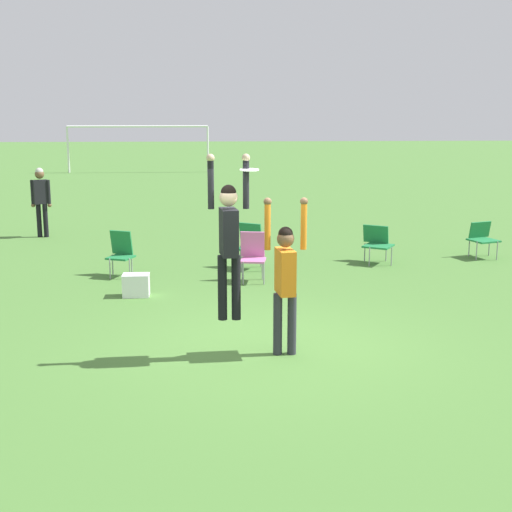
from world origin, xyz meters
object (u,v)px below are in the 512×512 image
Objects in this scene: person_jumping at (229,233)px; person_spectator_near at (41,196)px; camping_chair_0 at (377,242)px; camping_chair_2 at (121,251)px; cooler_box at (136,285)px; camping_chair_4 at (253,253)px; frisbee at (249,170)px; camping_chair_3 at (251,242)px; camping_chair_1 at (482,237)px; person_defending at (285,273)px.

person_jumping reaches higher than person_spectator_near.
camping_chair_2 is at bearing 40.75° from camping_chair_0.
person_jumping is 4.63× the size of cooler_box.
camping_chair_0 is at bearing -37.53° from person_jumping.
camping_chair_2 is 0.94× the size of camping_chair_4.
frisbee is 5.74m from camping_chair_2.
camping_chair_3 is (-2.71, -0.38, 0.09)m from camping_chair_0.
camping_chair_4 is 2.35m from cooler_box.
camping_chair_3 is at bearing 44.35° from cooler_box.
person_jumping is 2.62× the size of camping_chair_0.
cooler_box is at bearing 18.07° from person_jumping.
camping_chair_0 is 0.89× the size of camping_chair_3.
camping_chair_4 reaches higher than camping_chair_2.
camping_chair_0 is at bearing -148.79° from camping_chair_2.
frisbee is at bearing 93.65° from camping_chair_0.
camping_chair_0 is at bearing -142.53° from camping_chair_4.
camping_chair_3 is (0.31, 5.38, -1.95)m from frisbee.
camping_chair_1 is at bearing -45.10° from person_spectator_near.
person_jumping is 5.47m from camping_chair_3.
person_jumping reaches higher than camping_chair_0.
person_jumping reaches higher than cooler_box.
person_jumping is 10.32m from person_spectator_near.
cooler_box is (-2.13, -2.08, -0.34)m from camping_chair_3.
camping_chair_2 is 5.12m from person_spectator_near.
person_defending is at bearing 141.89° from camping_chair_2.
frisbee reaches higher than camping_chair_2.
camping_chair_1 is (4.97, 6.01, -0.66)m from person_defending.
person_jumping reaches higher than camping_chair_1.
cooler_box is at bearing 118.95° from frisbee.
camping_chair_3 is 1.99× the size of cooler_box.
person_spectator_near reaches higher than camping_chair_4.
frisbee reaches higher than camping_chair_1.
camping_chair_2 is at bearing 42.06° from camping_chair_3.
camping_chair_1 is 0.84× the size of camping_chair_3.
camping_chair_2 reaches higher than camping_chair_1.
camping_chair_1 is (2.43, 0.40, 0.01)m from camping_chair_0.
person_jumping is at bearing 134.31° from camping_chair_2.
camping_chair_2 is 2.62m from camping_chair_4.
person_jumping is 2.43× the size of camping_chair_2.
camping_chair_3 is at bearing 39.32° from camping_chair_0.
camping_chair_1 is 0.44× the size of person_spectator_near.
frisbee reaches higher than person_spectator_near.
person_jumping is at bearing -90.00° from person_defending.
person_defending is 2.29× the size of camping_chair_3.
camping_chair_2 reaches higher than camping_chair_0.
camping_chair_3 is 0.52× the size of person_spectator_near.
camping_chair_2 is (-7.71, -1.28, 0.04)m from camping_chair_1.
frisbee is 0.29× the size of camping_chair_0.
frisbee is at bearing 136.66° from camping_chair_2.
camping_chair_3 is (-5.14, -0.78, 0.08)m from camping_chair_1.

